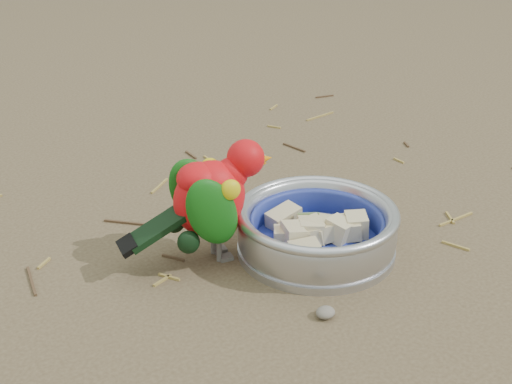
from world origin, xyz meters
TOP-DOWN VIEW (x-y plane):
  - ground at (0.00, 0.00)m, footprint 60.00×60.00m
  - food_bowl at (-0.01, -0.03)m, footprint 0.20×0.20m
  - bowl_wall at (-0.01, -0.03)m, footprint 0.20×0.20m
  - fruit_wedges at (-0.01, -0.03)m, footprint 0.12×0.12m
  - lory_parrot at (-0.12, 0.04)m, footprint 0.19×0.12m
  - ground_debris at (0.04, 0.02)m, footprint 0.90×0.80m

SIDE VIEW (x-z plane):
  - ground at x=0.00m, z-range 0.00..0.00m
  - ground_debris at x=0.04m, z-range 0.00..0.01m
  - food_bowl at x=-0.01m, z-range 0.00..0.02m
  - fruit_wedges at x=-0.01m, z-range 0.02..0.05m
  - bowl_wall at x=-0.01m, z-range 0.02..0.06m
  - lory_parrot at x=-0.12m, z-range 0.00..0.14m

